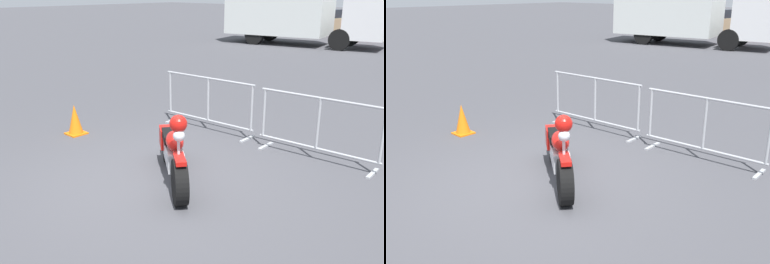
# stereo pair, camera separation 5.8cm
# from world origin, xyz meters

# --- Properties ---
(ground_plane) EXTENTS (120.00, 120.00, 0.00)m
(ground_plane) POSITION_xyz_m (0.00, 0.00, 0.00)
(ground_plane) COLOR #424247
(motorcycle) EXTENTS (1.75, 1.45, 1.19)m
(motorcycle) POSITION_xyz_m (0.16, 0.24, 0.45)
(motorcycle) COLOR black
(motorcycle) RESTS_ON ground
(crowd_barrier_near) EXTENTS (2.11, 0.53, 1.07)m
(crowd_barrier_near) POSITION_xyz_m (-1.01, 2.39, 0.55)
(crowd_barrier_near) COLOR #9EA0A5
(crowd_barrier_near) RESTS_ON ground
(crowd_barrier_far) EXTENTS (2.11, 0.53, 1.07)m
(crowd_barrier_far) POSITION_xyz_m (1.34, 2.39, 0.55)
(crowd_barrier_far) COLOR #9EA0A5
(crowd_barrier_far) RESTS_ON ground
(box_truck) EXTENTS (7.97, 3.50, 2.98)m
(box_truck) POSITION_xyz_m (-6.71, 15.74, 1.64)
(box_truck) COLOR silver
(box_truck) RESTS_ON ground
(parked_car_green) EXTENTS (1.92, 4.33, 1.45)m
(parked_car_green) POSITION_xyz_m (-11.20, 21.91, 0.73)
(parked_car_green) COLOR #236B38
(parked_car_green) RESTS_ON ground
(parked_car_tan) EXTENTS (1.95, 4.38, 1.46)m
(parked_car_tan) POSITION_xyz_m (-8.18, 21.86, 0.74)
(parked_car_tan) COLOR tan
(parked_car_tan) RESTS_ON ground
(parked_car_red) EXTENTS (2.00, 4.50, 1.50)m
(parked_car_red) POSITION_xyz_m (-5.16, 21.98, 0.76)
(parked_car_red) COLOR #B21E19
(parked_car_red) RESTS_ON ground
(traffic_cone) EXTENTS (0.34, 0.34, 0.59)m
(traffic_cone) POSITION_xyz_m (-2.72, 0.44, 0.29)
(traffic_cone) COLOR orange
(traffic_cone) RESTS_ON ground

